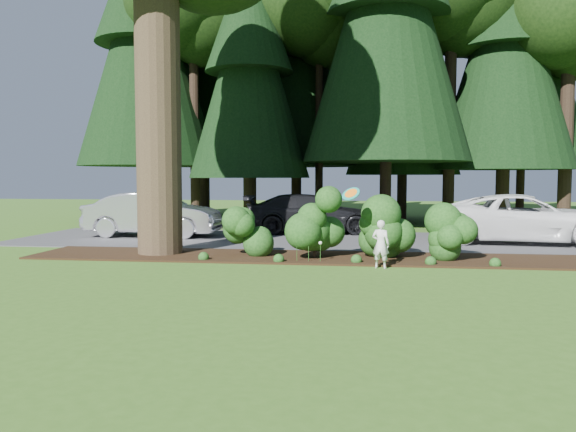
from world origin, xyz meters
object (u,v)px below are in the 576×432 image
at_px(child, 381,244).
at_px(frisbee, 351,194).
at_px(car_dark_suv, 311,214).
at_px(car_silver_wagon, 153,214).
at_px(car_white_suv, 524,219).

height_order(child, frisbee, frisbee).
height_order(car_dark_suv, frisbee, frisbee).
bearing_deg(car_silver_wagon, frisbee, -129.70).
relative_size(car_white_suv, car_dark_suv, 1.11).
height_order(car_white_suv, child, car_white_suv).
distance_m(car_white_suv, car_dark_suv, 7.59).
bearing_deg(child, car_dark_suv, -56.29).
xyz_separation_m(car_dark_suv, frisbee, (1.69, -7.86, 1.00)).
bearing_deg(car_silver_wagon, car_white_suv, -92.44).
bearing_deg(car_white_suv, car_silver_wagon, 94.84).
xyz_separation_m(child, frisbee, (-0.72, 0.14, 1.20)).
bearing_deg(car_dark_suv, frisbee, -174.92).
bearing_deg(car_white_suv, child, 145.86).
xyz_separation_m(car_white_suv, child, (-4.81, -5.63, -0.24)).
bearing_deg(child, frisbee, 5.79).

